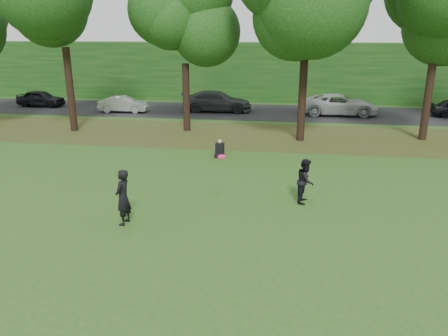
{
  "coord_description": "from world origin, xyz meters",
  "views": [
    {
      "loc": [
        3.16,
        -12.44,
        6.1
      ],
      "look_at": [
        1.01,
        2.45,
        1.3
      ],
      "focal_mm": 35.0,
      "sensor_mm": 36.0,
      "label": 1
    }
  ],
  "objects_px": {
    "player_right": "(306,181)",
    "frisbee": "(222,157)",
    "player_left": "(123,197)",
    "seated_person": "(220,150)"
  },
  "relations": [
    {
      "from": "player_left",
      "to": "player_right",
      "type": "xyz_separation_m",
      "value": [
        5.9,
        2.77,
        -0.1
      ]
    },
    {
      "from": "player_right",
      "to": "frisbee",
      "type": "height_order",
      "value": "frisbee"
    },
    {
      "from": "player_right",
      "to": "frisbee",
      "type": "xyz_separation_m",
      "value": [
        -2.86,
        -1.54,
        1.24
      ]
    },
    {
      "from": "player_left",
      "to": "seated_person",
      "type": "distance_m",
      "value": 8.63
    },
    {
      "from": "player_left",
      "to": "player_right",
      "type": "distance_m",
      "value": 6.52
    },
    {
      "from": "player_left",
      "to": "seated_person",
      "type": "height_order",
      "value": "player_left"
    },
    {
      "from": "frisbee",
      "to": "seated_person",
      "type": "height_order",
      "value": "frisbee"
    },
    {
      "from": "frisbee",
      "to": "seated_person",
      "type": "relative_size",
      "value": 0.44
    },
    {
      "from": "player_right",
      "to": "seated_person",
      "type": "relative_size",
      "value": 1.98
    },
    {
      "from": "player_right",
      "to": "seated_person",
      "type": "bearing_deg",
      "value": 46.33
    }
  ]
}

